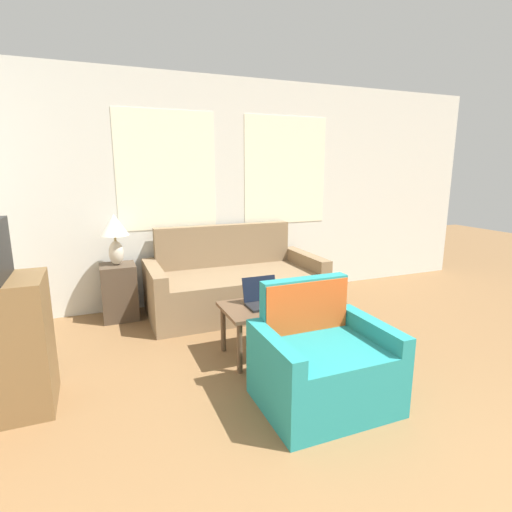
# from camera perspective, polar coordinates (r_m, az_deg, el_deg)

# --- Properties ---
(wall_back) EXTENTS (6.88, 0.06, 2.60)m
(wall_back) POSITION_cam_1_polar(r_m,az_deg,el_deg) (4.87, -2.85, 9.20)
(wall_back) COLOR silver
(wall_back) RESTS_ON ground_plane
(couch) EXTENTS (1.91, 0.93, 0.93)m
(couch) POSITION_cam_1_polar(r_m,az_deg,el_deg) (4.54, -3.20, -4.27)
(couch) COLOR #846B4C
(couch) RESTS_ON ground_plane
(armchair) EXTENTS (0.86, 0.70, 0.82)m
(armchair) POSITION_cam_1_polar(r_m,az_deg,el_deg) (2.86, 9.21, -15.12)
(armchair) COLOR teal
(armchair) RESTS_ON ground_plane
(side_table) EXTENTS (0.36, 0.36, 0.59)m
(side_table) POSITION_cam_1_polar(r_m,az_deg,el_deg) (4.50, -18.95, -4.85)
(side_table) COLOR #4C3D2D
(side_table) RESTS_ON ground_plane
(table_lamp) EXTENTS (0.28, 0.28, 0.53)m
(table_lamp) POSITION_cam_1_polar(r_m,az_deg,el_deg) (4.36, -19.54, 3.29)
(table_lamp) COLOR beige
(table_lamp) RESTS_ON side_table
(coffee_table) EXTENTS (1.03, 0.52, 0.45)m
(coffee_table) POSITION_cam_1_polar(r_m,az_deg,el_deg) (3.47, 3.75, -7.56)
(coffee_table) COLOR brown
(coffee_table) RESTS_ON ground_plane
(laptop) EXTENTS (0.30, 0.27, 0.22)m
(laptop) POSITION_cam_1_polar(r_m,az_deg,el_deg) (3.39, 1.05, -6.16)
(laptop) COLOR black
(laptop) RESTS_ON coffee_table
(cup_navy) EXTENTS (0.08, 0.08, 0.07)m
(cup_navy) POSITION_cam_1_polar(r_m,az_deg,el_deg) (3.46, 5.60, -6.06)
(cup_navy) COLOR white
(cup_navy) RESTS_ON coffee_table
(cup_yellow) EXTENTS (0.07, 0.07, 0.11)m
(cup_yellow) POSITION_cam_1_polar(r_m,az_deg,el_deg) (3.69, 5.95, -4.64)
(cup_yellow) COLOR teal
(cup_yellow) RESTS_ON coffee_table
(cup_white) EXTENTS (0.08, 0.08, 0.08)m
(cup_white) POSITION_cam_1_polar(r_m,az_deg,el_deg) (3.33, 5.34, -6.75)
(cup_white) COLOR white
(cup_white) RESTS_ON coffee_table
(snack_bowl) EXTENTS (0.14, 0.14, 0.06)m
(snack_bowl) POSITION_cam_1_polar(r_m,az_deg,el_deg) (3.62, 8.35, -5.40)
(snack_bowl) COLOR white
(snack_bowl) RESTS_ON coffee_table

